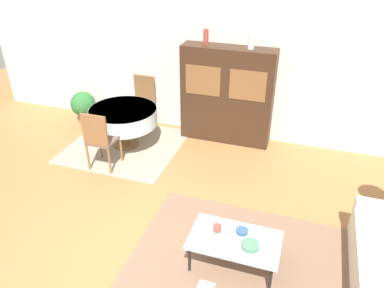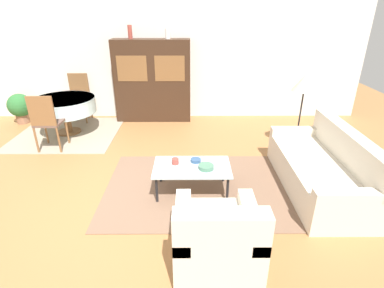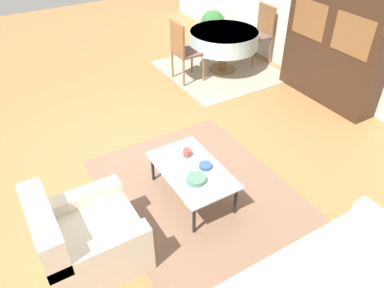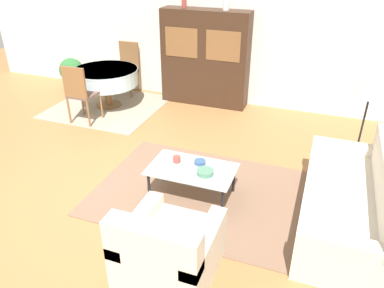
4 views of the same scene
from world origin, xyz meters
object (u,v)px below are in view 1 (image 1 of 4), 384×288
Objects in this scene: vase_short at (251,43)px; display_cabinet at (227,96)px; coffee_table at (235,242)px; dining_chair_far at (143,99)px; bowl_small at (242,231)px; bowl at (250,245)px; vase_tall at (206,37)px; dining_table at (123,116)px; potted_plant at (83,105)px; cup at (217,228)px; dining_chair_near at (100,137)px.

display_cabinet is at bearing -179.86° from vase_short.
coffee_table is 5.12× the size of vase_short.
bowl_small is at bearing 132.08° from dining_chair_far.
vase_tall is at bearing 115.38° from bowl.
vase_short is at bearing 179.82° from dining_chair_far.
dining_table is at bearing -158.20° from vase_short.
potted_plant is (-1.27, -0.23, -0.22)m from dining_chair_far.
bowl_small is 4.75m from potted_plant.
cup is 0.48× the size of vase_short.
display_cabinet is 1.72× the size of dining_chair_near.
vase_short is (2.09, 0.84, 1.31)m from dining_table.
dining_chair_far is 4.19m from bowl.
display_cabinet is 2.42m from dining_chair_near.
vase_short is at bearing 95.00° from cup.
potted_plant reaches higher than bowl_small.
potted_plant is (-3.36, -0.22, -1.52)m from vase_short.
coffee_table is 3.67m from vase_tall.
vase_short is (0.37, 0.00, 1.01)m from display_cabinet.
bowl_small is at bearing -79.33° from vase_short.
vase_tall is at bearing 114.71° from bowl_small.
vase_short is (-0.69, 3.12, 1.47)m from bowl.
potted_plant is at bearing 131.11° from dining_chair_near.
bowl is at bearing -77.56° from vase_short.
dining_table is 12.35× the size of cup.
potted_plant is at bearing 143.66° from coffee_table.
vase_short is at bearing 3.79° from potted_plant.
bowl_small is (-0.14, 0.21, -0.01)m from bowl.
coffee_table is 0.26m from cup.
bowl is at bearing -55.95° from bowl_small.
display_cabinet is at bearing 108.75° from bowl.
dining_table is at bearing -147.21° from vase_tall.
dining_chair_far is 2.46m from vase_short.
vase_tall is (-1.29, 3.06, 1.57)m from coffee_table.
dining_chair_near reaches higher than dining_table.
bowl_small is at bearing -72.48° from display_cabinet.
potted_plant is at bearing 145.42° from bowl_small.
potted_plant is (-2.57, -0.22, -1.56)m from vase_tall.
dining_table is at bearing 90.00° from dining_chair_far.
display_cabinet is 1.72× the size of dining_chair_far.
cup is (0.63, -2.98, -0.46)m from display_cabinet.
display_cabinet is 1.12m from vase_tall.
vase_tall reaches higher than cup.
display_cabinet is 3.09m from bowl_small.
dining_table reaches higher than cup.
coffee_table is 3.22m from display_cabinet.
cup is at bearing 161.84° from coffee_table.
dining_chair_near is 1.68m from dining_chair_far.
coffee_table is 1.59× the size of potted_plant.
vase_tall is (-1.48, 3.12, 1.51)m from bowl.
dining_chair_far is (-0.00, 0.84, 0.01)m from dining_table.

